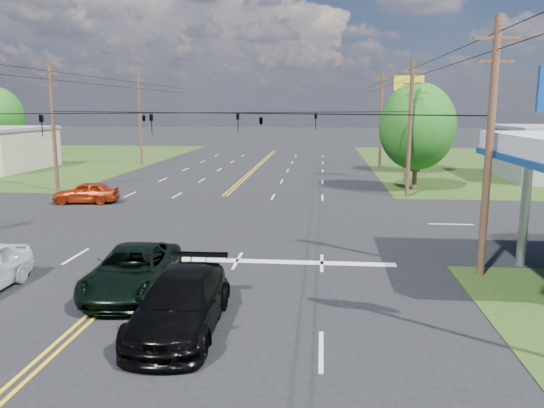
# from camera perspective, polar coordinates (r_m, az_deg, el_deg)

# --- Properties ---
(ground) EXTENTS (280.00, 280.00, 0.00)m
(ground) POSITION_cam_1_polar(r_m,az_deg,el_deg) (30.48, -7.86, -1.66)
(ground) COLOR black
(ground) RESTS_ON ground
(stop_bar) EXTENTS (10.00, 0.50, 0.02)m
(stop_bar) POSITION_cam_1_polar(r_m,az_deg,el_deg) (22.01, 0.13, -6.27)
(stop_bar) COLOR silver
(stop_bar) RESTS_ON ground
(pole_se) EXTENTS (1.60, 0.28, 9.50)m
(pole_se) POSITION_cam_1_polar(r_m,az_deg,el_deg) (20.94, 22.34, 5.80)
(pole_se) COLOR #402A1B
(pole_se) RESTS_ON ground
(pole_nw) EXTENTS (1.60, 0.28, 9.50)m
(pole_nw) POSITION_cam_1_polar(r_m,az_deg,el_deg) (42.94, -22.46, 7.75)
(pole_nw) COLOR #402A1B
(pole_nw) RESTS_ON ground
(pole_ne) EXTENTS (1.60, 0.28, 9.50)m
(pole_ne) POSITION_cam_1_polar(r_m,az_deg,el_deg) (38.51, 14.62, 7.98)
(pole_ne) COLOR #402A1B
(pole_ne) RESTS_ON ground
(pole_left_far) EXTENTS (1.60, 0.28, 10.00)m
(pole_left_far) POSITION_cam_1_polar(r_m,az_deg,el_deg) (60.40, -14.03, 9.00)
(pole_left_far) COLOR #402A1B
(pole_left_far) RESTS_ON ground
(pole_right_far) EXTENTS (1.60, 0.28, 10.00)m
(pole_right_far) POSITION_cam_1_polar(r_m,az_deg,el_deg) (57.33, 11.64, 9.03)
(pole_right_far) COLOR #402A1B
(pole_right_far) RESTS_ON ground
(span_wire_signals) EXTENTS (26.00, 18.00, 1.13)m
(span_wire_signals) POSITION_cam_1_polar(r_m,az_deg,el_deg) (29.82, -8.15, 9.68)
(span_wire_signals) COLOR black
(span_wire_signals) RESTS_ON ground
(power_lines) EXTENTS (26.04, 100.00, 0.64)m
(power_lines) POSITION_cam_1_polar(r_m,az_deg,el_deg) (27.98, -9.28, 14.95)
(power_lines) COLOR black
(power_lines) RESTS_ON ground
(tree_right_a) EXTENTS (5.70, 5.70, 8.18)m
(tree_right_a) POSITION_cam_1_polar(r_m,az_deg,el_deg) (41.63, 15.34, 8.04)
(tree_right_a) COLOR #402A1B
(tree_right_a) RESTS_ON ground
(tree_right_b) EXTENTS (4.94, 4.94, 7.09)m
(tree_right_b) POSITION_cam_1_polar(r_m,az_deg,el_deg) (53.90, 15.79, 7.77)
(tree_right_b) COLOR #402A1B
(tree_right_b) RESTS_ON ground
(pickup_dkgreen) EXTENTS (2.99, 5.74, 1.54)m
(pickup_dkgreen) POSITION_cam_1_polar(r_m,az_deg,el_deg) (19.00, -14.76, -6.91)
(pickup_dkgreen) COLOR black
(pickup_dkgreen) RESTS_ON ground
(suv_black) EXTENTS (2.40, 5.63, 1.62)m
(suv_black) POSITION_cam_1_polar(r_m,az_deg,el_deg) (15.57, -9.78, -10.46)
(suv_black) COLOR black
(suv_black) RESTS_ON ground
(sedan_red) EXTENTS (4.37, 2.20, 1.43)m
(sedan_red) POSITION_cam_1_polar(r_m,az_deg,el_deg) (37.33, -19.37, 1.17)
(sedan_red) COLOR #9E270B
(sedan_red) RESTS_ON ground
(polesign_ne) EXTENTS (2.46, 0.44, 8.91)m
(polesign_ne) POSITION_cam_1_polar(r_m,az_deg,el_deg) (47.02, 14.44, 10.98)
(polesign_ne) COLOR #A5A5AA
(polesign_ne) RESTS_ON ground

